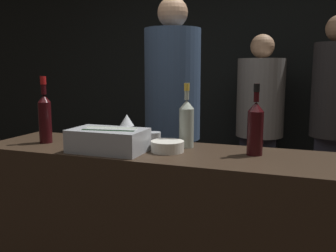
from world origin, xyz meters
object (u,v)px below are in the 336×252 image
red_wine_bottle_tall (45,116)px  person_blond_tee (172,115)px  red_wine_bottle_black_foil (255,127)px  person_in_hoodie (260,119)px  person_grey_polo (334,115)px  ice_bin_with_bottles (109,139)px  rose_wine_bottle (187,122)px  bowl_white (167,146)px  candle_votive (154,138)px  wine_glass (127,121)px

red_wine_bottle_tall → person_blond_tee: 0.95m
red_wine_bottle_black_foil → person_in_hoodie: person_in_hoodie is taller
red_wine_bottle_black_foil → person_grey_polo: (0.43, 1.48, -0.10)m
ice_bin_with_bottles → rose_wine_bottle: bearing=35.5°
person_blond_tee → red_wine_bottle_tall: bearing=129.2°
red_wine_bottle_tall → person_in_hoodie: bearing=61.9°
bowl_white → person_in_hoodie: person_in_hoodie is taller
candle_votive → red_wine_bottle_tall: (-0.57, -0.17, 0.12)m
red_wine_bottle_tall → person_blond_tee: (0.44, 0.84, -0.08)m
red_wine_bottle_black_foil → red_wine_bottle_tall: bearing=-175.0°
red_wine_bottle_black_foil → person_blond_tee: 1.01m
wine_glass → red_wine_bottle_tall: 0.45m
bowl_white → red_wine_bottle_black_foil: 0.43m
rose_wine_bottle → person_in_hoodie: (0.19, 1.62, -0.18)m
candle_votive → person_in_hoodie: bearing=76.8°
bowl_white → red_wine_bottle_black_foil: (0.41, 0.08, 0.11)m
ice_bin_with_bottles → red_wine_bottle_tall: (-0.43, 0.08, 0.09)m
ice_bin_with_bottles → candle_votive: bearing=60.9°
bowl_white → red_wine_bottle_tall: red_wine_bottle_tall is taller
candle_votive → ice_bin_with_bottles: bearing=-119.1°
ice_bin_with_bottles → person_in_hoodie: person_in_hoodie is taller
person_blond_tee → person_grey_polo: bearing=-79.9°
wine_glass → red_wine_bottle_tall: (-0.41, -0.16, 0.03)m
wine_glass → candle_votive: 0.18m
person_blond_tee → red_wine_bottle_black_foil: bearing=-161.3°
person_in_hoodie → person_blond_tee: size_ratio=0.90×
rose_wine_bottle → person_in_hoodie: 1.64m
candle_votive → person_in_hoodie: size_ratio=0.04×
wine_glass → person_blond_tee: (0.02, 0.68, -0.04)m
candle_votive → rose_wine_bottle: rose_wine_bottle is taller
red_wine_bottle_black_foil → ice_bin_with_bottles: bearing=-165.6°
bowl_white → wine_glass: bearing=154.1°
red_wine_bottle_tall → person_grey_polo: person_grey_polo is taller
bowl_white → person_blond_tee: size_ratio=0.09×
ice_bin_with_bottles → candle_votive: size_ratio=5.08×
wine_glass → candle_votive: size_ratio=2.17×
wine_glass → person_blond_tee: bearing=88.2°
wine_glass → red_wine_bottle_black_foil: 0.70m
candle_votive → rose_wine_bottle: 0.21m
red_wine_bottle_tall → person_in_hoodie: (0.95, 1.77, -0.19)m
red_wine_bottle_black_foil → person_grey_polo: person_grey_polo is taller
wine_glass → candle_votive: wine_glass is taller
wine_glass → rose_wine_bottle: (0.34, -0.01, 0.01)m
red_wine_bottle_black_foil → person_blond_tee: bearing=132.1°
bowl_white → person_blond_tee: 0.87m
rose_wine_bottle → wine_glass: bearing=179.1°
person_blond_tee → rose_wine_bottle: bearing=-178.5°
bowl_white → ice_bin_with_bottles: bearing=-160.3°
candle_votive → red_wine_bottle_black_foil: 0.55m
ice_bin_with_bottles → rose_wine_bottle: (0.32, 0.23, 0.07)m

